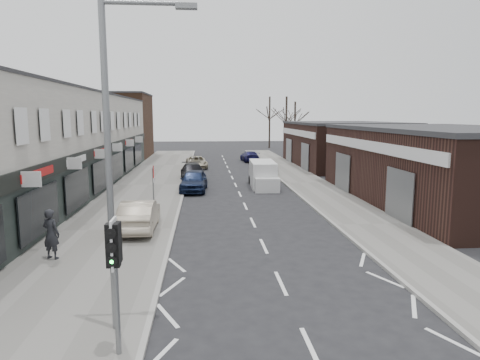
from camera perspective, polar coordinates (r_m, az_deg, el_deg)
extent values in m
plane|color=black|center=(12.58, 7.15, -16.91)|extent=(160.00, 160.00, 0.00)
cube|color=slate|center=(33.80, -12.09, -0.69)|extent=(5.50, 64.00, 0.12)
cube|color=slate|center=(34.51, 8.96, -0.42)|extent=(3.50, 64.00, 0.12)
cube|color=beige|center=(32.59, -24.74, 4.55)|extent=(8.00, 41.00, 7.10)
cube|color=#492E1F|center=(57.19, -16.09, 6.86)|extent=(8.00, 10.00, 8.00)
cube|color=#341D17|center=(29.38, 25.79, 1.58)|extent=(10.00, 18.00, 4.50)
cube|color=#341D17|center=(47.61, 13.52, 4.56)|extent=(10.00, 16.00, 4.50)
cylinder|color=slate|center=(10.04, -16.19, -13.89)|extent=(0.12, 0.12, 3.00)
cube|color=silver|center=(9.70, -16.45, -8.14)|extent=(0.05, 0.55, 1.10)
cube|color=black|center=(9.59, -16.59, -8.34)|extent=(0.28, 0.22, 0.95)
sphere|color=#0CE533|center=(9.56, -16.66, -10.27)|extent=(0.18, 0.18, 0.18)
cube|color=black|center=(9.81, -16.31, -7.94)|extent=(0.26, 0.20, 0.90)
cylinder|color=slate|center=(10.62, -17.08, 1.27)|extent=(0.16, 0.16, 8.00)
cylinder|color=slate|center=(10.69, -12.96, 22.01)|extent=(1.80, 0.10, 0.10)
cube|color=slate|center=(10.59, -7.16, 22.00)|extent=(0.50, 0.22, 0.12)
cylinder|color=slate|center=(23.61, -11.47, -1.41)|extent=(0.07, 0.07, 2.50)
cube|color=white|center=(23.51, -11.39, 0.03)|extent=(0.04, 0.45, 0.25)
cube|color=silver|center=(32.67, 3.03, 0.80)|extent=(1.93, 4.34, 1.95)
cube|color=silver|center=(30.28, 3.67, -0.72)|extent=(1.75, 0.81, 1.03)
cylinder|color=black|center=(31.20, 1.95, -0.78)|extent=(0.20, 0.65, 0.65)
cylinder|color=black|center=(31.43, 4.83, -0.73)|extent=(0.20, 0.65, 0.65)
cylinder|color=black|center=(34.14, 1.36, 0.04)|extent=(0.20, 0.65, 0.65)
cylinder|color=black|center=(34.35, 4.00, 0.07)|extent=(0.20, 0.65, 0.65)
imported|color=tan|center=(20.47, -13.27, -4.54)|extent=(1.52, 4.33, 1.42)
imported|color=black|center=(17.39, -23.89, -6.59)|extent=(0.81, 0.68, 1.89)
imported|color=#121C39|center=(30.92, -6.18, -0.08)|extent=(2.10, 4.61, 1.53)
imported|color=black|center=(36.01, -6.31, 1.04)|extent=(2.35, 4.97, 1.40)
imported|color=#A89F86|center=(44.53, -5.80, 2.37)|extent=(2.43, 4.56, 1.22)
imported|color=beige|center=(32.69, 3.39, 0.24)|extent=(1.79, 4.13, 1.32)
imported|color=black|center=(40.40, 3.67, 1.87)|extent=(1.65, 4.03, 1.37)
imported|color=#171647|center=(50.65, 1.31, 3.18)|extent=(2.09, 4.43, 1.25)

